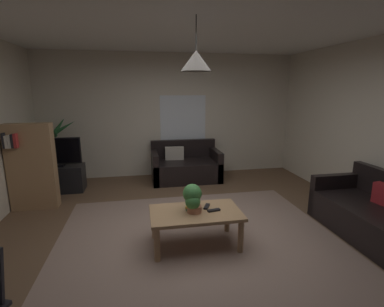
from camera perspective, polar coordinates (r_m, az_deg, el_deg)
floor at (r=4.00m, az=0.83°, el=-15.94°), size 5.58×5.69×0.02m
rug at (r=3.83m, az=1.45°, el=-17.17°), size 3.63×3.13×0.01m
wall_back at (r=6.38m, az=-4.33°, el=7.65°), size 5.70×0.06×2.69m
ceiling at (r=3.59m, az=0.98°, el=25.39°), size 5.58×5.69×0.02m
window_pane at (r=6.39m, az=-1.82°, el=6.91°), size 1.03×0.01×1.06m
couch_under_window at (r=6.10m, az=-1.34°, el=-2.77°), size 1.44×0.84×0.82m
couch_right_side at (r=4.55m, az=32.61°, el=-10.46°), size 0.84×1.48×0.82m
coffee_table at (r=3.57m, az=0.73°, el=-12.62°), size 1.11×0.65×0.45m
book_on_table_0 at (r=3.59m, az=-0.14°, el=-11.03°), size 0.15×0.15×0.03m
book_on_table_1 at (r=3.58m, az=-0.09°, el=-10.65°), size 0.17×0.14×0.02m
remote_on_table_0 at (r=3.66m, az=2.99°, el=-10.62°), size 0.12×0.17×0.02m
remote_on_table_1 at (r=3.55m, az=4.42°, el=-11.35°), size 0.17×0.08×0.02m
potted_plant_on_table at (r=3.46m, az=0.13°, el=-8.91°), size 0.23×0.26×0.35m
tv_stand at (r=5.98m, az=-25.18°, el=-4.61°), size 0.90×0.44×0.50m
tv at (r=5.83m, az=-25.72°, el=0.31°), size 0.88×0.16×0.54m
potted_palm_corner at (r=6.34m, az=-25.88°, el=-0.32°), size 0.83×0.82×1.40m
bookshelf_corner at (r=5.21m, az=-29.66°, el=-2.26°), size 0.70×0.31×1.40m
pendant_lamp at (r=3.24m, az=0.82°, el=18.22°), size 0.34×0.34×0.58m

